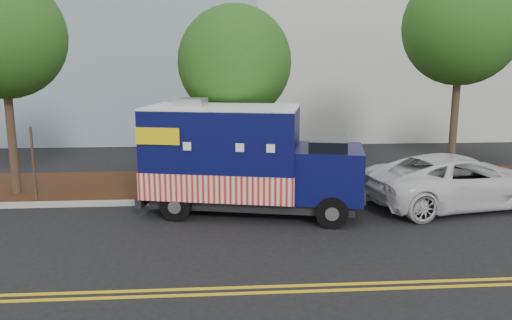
{
  "coord_description": "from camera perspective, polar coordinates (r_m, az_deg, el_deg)",
  "views": [
    {
      "loc": [
        0.04,
        -13.41,
        4.32
      ],
      "look_at": [
        1.07,
        0.6,
        1.51
      ],
      "focal_mm": 35.0,
      "sensor_mm": 36.0,
      "label": 1
    }
  ],
  "objects": [
    {
      "name": "tree_a",
      "position": [
        17.31,
        -27.03,
        12.44
      ],
      "size": [
        3.79,
        3.79,
        6.93
      ],
      "color": "#38281C",
      "rests_on": "ground"
    },
    {
      "name": "tree_c",
      "position": [
        18.58,
        22.42,
        13.84
      ],
      "size": [
        3.9,
        3.9,
        7.37
      ],
      "color": "#38281C",
      "rests_on": "ground"
    },
    {
      "name": "white_car",
      "position": [
        16.1,
        22.15,
        -2.21
      ],
      "size": [
        6.02,
        3.59,
        1.57
      ],
      "primitive_type": "imported",
      "rotation": [
        0.0,
        0.0,
        1.76
      ],
      "color": "silver",
      "rests_on": "ground"
    },
    {
      "name": "mulch_strip",
      "position": [
        17.44,
        -4.22,
        -2.79
      ],
      "size": [
        120.0,
        4.0,
        0.15
      ],
      "primitive_type": "cube",
      "color": "black",
      "rests_on": "ground"
    },
    {
      "name": "tree_b",
      "position": [
        16.73,
        -2.45,
        11.07
      ],
      "size": [
        3.75,
        3.75,
        6.13
      ],
      "color": "#38281C",
      "rests_on": "ground"
    },
    {
      "name": "sign_post",
      "position": [
        16.31,
        -24.06,
        -0.69
      ],
      "size": [
        0.06,
        0.06,
        2.4
      ],
      "primitive_type": "cube",
      "color": "#473828",
      "rests_on": "ground"
    },
    {
      "name": "centerline_far",
      "position": [
        9.72,
        -4.16,
        -15.05
      ],
      "size": [
        120.0,
        0.1,
        0.01
      ],
      "primitive_type": "cube",
      "color": "gold",
      "rests_on": "ground"
    },
    {
      "name": "ground",
      "position": [
        14.09,
        -4.2,
        -6.56
      ],
      "size": [
        120.0,
        120.0,
        0.0
      ],
      "primitive_type": "plane",
      "color": "black",
      "rests_on": "ground"
    },
    {
      "name": "centerline_near",
      "position": [
        9.94,
        -4.16,
        -14.41
      ],
      "size": [
        120.0,
        0.1,
        0.01
      ],
      "primitive_type": "cube",
      "color": "gold",
      "rests_on": "ground"
    },
    {
      "name": "food_truck",
      "position": [
        14.17,
        -1.63,
        -0.23
      ],
      "size": [
        6.53,
        3.53,
        3.27
      ],
      "rotation": [
        0.0,
        0.0,
        -0.22
      ],
      "color": "black",
      "rests_on": "ground"
    },
    {
      "name": "curb",
      "position": [
        15.41,
        -4.21,
        -4.69
      ],
      "size": [
        120.0,
        0.18,
        0.15
      ],
      "primitive_type": "cube",
      "color": "#9E9E99",
      "rests_on": "ground"
    }
  ]
}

